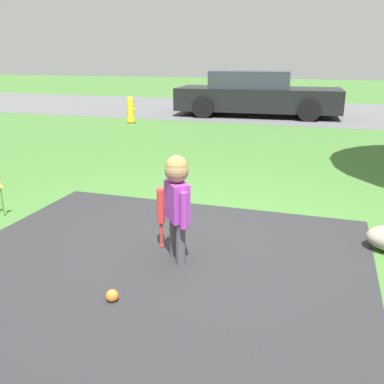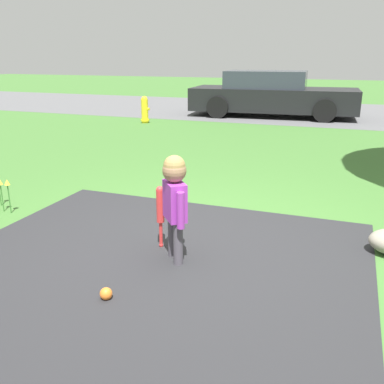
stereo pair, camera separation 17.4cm
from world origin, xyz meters
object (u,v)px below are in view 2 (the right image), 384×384
(parked_car, at_px, (272,95))
(fire_hydrant, at_px, (145,110))
(child, at_px, (175,194))
(baseball_bat, at_px, (160,208))
(sports_ball, at_px, (106,294))

(parked_car, bearing_deg, fire_hydrant, -142.76)
(fire_hydrant, distance_m, parked_car, 3.71)
(child, bearing_deg, baseball_bat, -170.84)
(sports_ball, distance_m, parked_car, 10.11)
(child, xyz_separation_m, parked_car, (-0.92, 9.33, 0.01))
(sports_ball, xyz_separation_m, fire_hydrant, (-3.49, 7.64, 0.29))
(child, bearing_deg, parked_car, 145.97)
(sports_ball, height_order, parked_car, parked_car)
(parked_car, bearing_deg, baseball_bat, -89.44)
(baseball_bat, bearing_deg, child, -41.16)
(fire_hydrant, xyz_separation_m, parked_car, (2.79, 2.43, 0.26))
(child, bearing_deg, sports_ball, -56.52)
(baseball_bat, height_order, parked_car, parked_car)
(sports_ball, xyz_separation_m, parked_car, (-0.70, 10.07, 0.55))
(child, relative_size, sports_ball, 10.11)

